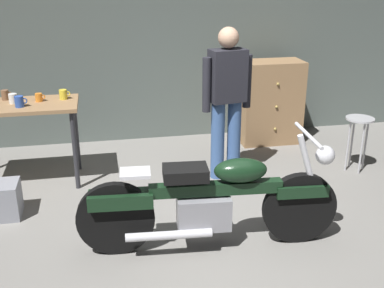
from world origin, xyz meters
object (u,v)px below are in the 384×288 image
motorcycle (212,200)px  mug_yellow_tall (63,94)px  mug_white_ceramic (13,98)px  wooden_dresser (270,102)px  shop_stool (359,130)px  mug_orange_travel (39,97)px  mug_blue_enamel (19,102)px  mug_brown_stoneware (5,95)px  person_standing (227,97)px

motorcycle → mug_yellow_tall: 2.20m
mug_yellow_tall → mug_white_ceramic: (-0.51, -0.06, -0.00)m
wooden_dresser → mug_yellow_tall: wooden_dresser is taller
motorcycle → shop_stool: 2.39m
mug_orange_travel → mug_blue_enamel: size_ratio=0.83×
motorcycle → mug_white_ceramic: 2.48m
mug_yellow_tall → mug_brown_stoneware: size_ratio=1.05×
wooden_dresser → mug_white_ceramic: (-3.11, -0.69, 0.40)m
mug_brown_stoneware → mug_blue_enamel: bearing=-59.6°
mug_yellow_tall → mug_white_ceramic: mug_yellow_tall is taller
shop_stool → mug_brown_stoneware: mug_brown_stoneware is taller
shop_stool → mug_yellow_tall: 3.33m
mug_blue_enamel → mug_brown_stoneware: bearing=120.4°
motorcycle → wooden_dresser: bearing=64.7°
mug_brown_stoneware → wooden_dresser: bearing=9.4°
motorcycle → person_standing: bearing=75.1°
mug_blue_enamel → mug_brown_stoneware: 0.37m
motorcycle → mug_brown_stoneware: bearing=139.6°
wooden_dresser → mug_orange_travel: bearing=-166.8°
person_standing → motorcycle: bearing=60.2°
mug_orange_travel → mug_blue_enamel: (-0.17, -0.18, 0.01)m
mug_orange_travel → mug_blue_enamel: mug_blue_enamel is taller
mug_blue_enamel → shop_stool: bearing=-4.3°
person_standing → mug_white_ceramic: size_ratio=13.90×
person_standing → mug_white_ceramic: person_standing is taller
wooden_dresser → mug_brown_stoneware: bearing=-170.6°
mug_blue_enamel → mug_white_ceramic: bearing=117.6°
shop_stool → mug_brown_stoneware: 3.94m
person_standing → shop_stool: person_standing is taller
person_standing → mug_orange_travel: size_ratio=15.89×
mug_blue_enamel → mug_white_ceramic: (-0.08, 0.16, -0.01)m
shop_stool → mug_blue_enamel: size_ratio=5.05×
wooden_dresser → mug_orange_travel: (-2.86, -0.67, 0.39)m
mug_brown_stoneware → mug_white_ceramic: mug_brown_stoneware is taller
motorcycle → person_standing: person_standing is taller
mug_yellow_tall → motorcycle: bearing=-54.9°
mug_brown_stoneware → mug_white_ceramic: (0.10, -0.16, -0.00)m
mug_brown_stoneware → shop_stool: bearing=-8.7°
mug_blue_enamel → mug_white_ceramic: 0.18m
motorcycle → mug_brown_stoneware: 2.66m
shop_stool → mug_yellow_tall: (-3.26, 0.50, 0.45)m
motorcycle → mug_yellow_tall: (-1.23, 1.75, 0.50)m
mug_blue_enamel → mug_yellow_tall: 0.48m
mug_white_ceramic → shop_stool: bearing=-6.6°
person_standing → mug_yellow_tall: (-1.73, 0.36, 0.03)m
shop_stool → mug_brown_stoneware: size_ratio=5.66×
shop_stool → mug_blue_enamel: mug_blue_enamel is taller
motorcycle → mug_brown_stoneware: mug_brown_stoneware is taller
motorcycle → mug_white_ceramic: (-1.74, 1.69, 0.50)m
mug_orange_travel → mug_yellow_tall: bearing=9.5°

